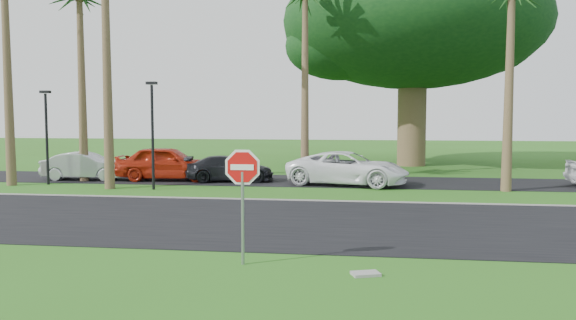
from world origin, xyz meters
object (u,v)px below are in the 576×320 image
(car_silver, at_px, (86,166))
(car_dark, at_px, (230,169))
(car_minivan, at_px, (348,169))
(stop_sign_near, at_px, (243,182))
(car_red, at_px, (167,163))

(car_silver, xyz_separation_m, car_dark, (7.25, 0.33, -0.07))
(car_minivan, bearing_deg, stop_sign_near, -175.51)
(car_silver, bearing_deg, car_dark, -92.54)
(car_silver, xyz_separation_m, car_minivan, (12.96, -0.32, 0.09))
(car_silver, distance_m, car_red, 4.11)
(car_dark, bearing_deg, stop_sign_near, -175.24)
(stop_sign_near, distance_m, car_minivan, 14.29)
(car_dark, height_order, car_minivan, car_minivan)
(car_silver, bearing_deg, car_minivan, -96.56)
(stop_sign_near, bearing_deg, car_silver, 127.67)
(stop_sign_near, height_order, car_silver, stop_sign_near)
(stop_sign_near, distance_m, car_red, 16.44)
(car_red, distance_m, car_minivan, 8.89)
(stop_sign_near, xyz_separation_m, car_dark, (-3.92, 14.79, -1.16))
(car_red, height_order, car_dark, car_red)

